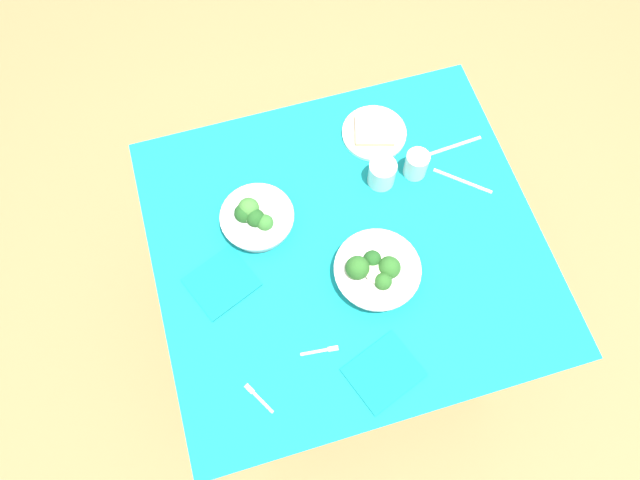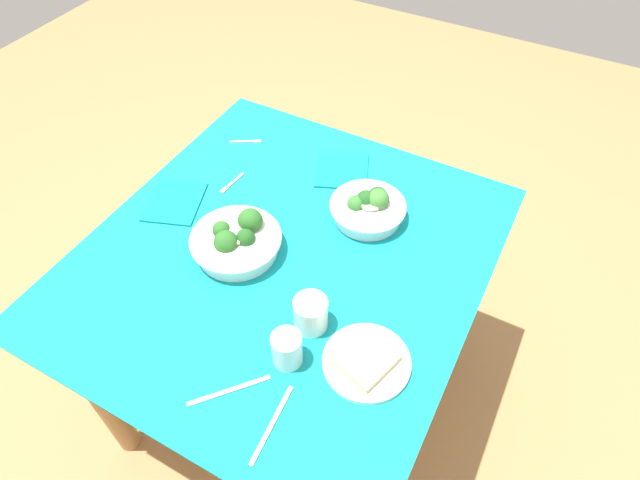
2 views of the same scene
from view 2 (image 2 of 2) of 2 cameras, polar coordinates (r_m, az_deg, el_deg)
name	(u,v)px [view 2 (image 2 of 2)]	position (r m, az deg, el deg)	size (l,w,h in m)	color
ground_plane	(294,387)	(2.11, -2.74, -15.18)	(6.00, 6.00, 0.00)	#9E7547
dining_table	(286,284)	(1.56, -3.58, -4.60)	(1.12, 1.03, 0.77)	teal
broccoli_bowl_far	(369,207)	(1.54, 5.12, 3.43)	(0.21, 0.21, 0.09)	white
broccoli_bowl_near	(237,241)	(1.46, -8.73, -0.09)	(0.24, 0.24, 0.10)	white
bread_side_plate	(367,361)	(1.27, 4.91, -12.54)	(0.20, 0.20, 0.03)	silver
water_glass_center	(311,314)	(1.29, -0.99, -7.72)	(0.08, 0.08, 0.09)	silver
water_glass_side	(287,349)	(1.24, -3.49, -11.34)	(0.07, 0.07, 0.09)	silver
fork_by_far_bowl	(247,142)	(1.82, -7.63, 10.18)	(0.06, 0.09, 0.00)	#B7B7BC
fork_by_near_bowl	(231,184)	(1.67, -9.27, 5.83)	(0.10, 0.02, 0.00)	#B7B7BC
table_knife_left	(229,391)	(1.25, -9.50, -15.32)	(0.19, 0.01, 0.00)	#B7B7BC
table_knife_right	(272,424)	(1.21, -5.06, -18.70)	(0.19, 0.01, 0.00)	#B7B7BC
napkin_folded_upper	(342,170)	(1.70, 2.35, 7.37)	(0.17, 0.16, 0.01)	#0F777D
napkin_folded_lower	(175,202)	(1.65, -14.98, 3.91)	(0.18, 0.15, 0.01)	#0F777D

